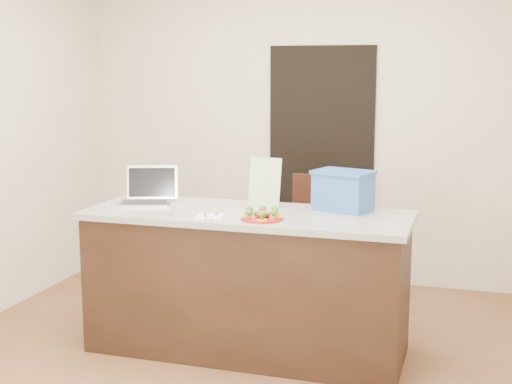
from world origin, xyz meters
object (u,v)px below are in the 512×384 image
(napkin, at_px, (209,216))
(yogurt_bottle, at_px, (263,216))
(island, at_px, (247,282))
(chair, at_px, (319,235))
(plate, at_px, (262,218))
(blue_box, at_px, (343,190))
(laptop, at_px, (148,193))

(napkin, relative_size, yogurt_bottle, 2.15)
(island, bearing_deg, chair, 73.79)
(plate, xyz_separation_m, blue_box, (0.41, 0.42, 0.12))
(island, relative_size, plate, 7.96)
(laptop, bearing_deg, island, -27.40)
(island, height_order, plate, plate)
(island, xyz_separation_m, napkin, (-0.17, -0.21, 0.46))
(napkin, relative_size, chair, 0.16)
(plate, bearing_deg, laptop, 162.06)
(plate, bearing_deg, yogurt_bottle, -67.78)
(island, xyz_separation_m, blue_box, (0.57, 0.23, 0.59))
(laptop, height_order, blue_box, blue_box)
(plate, xyz_separation_m, yogurt_bottle, (0.02, -0.04, 0.02))
(plate, height_order, blue_box, blue_box)
(blue_box, bearing_deg, laptop, -156.70)
(island, relative_size, chair, 2.01)
(island, distance_m, blue_box, 0.85)
(yogurt_bottle, xyz_separation_m, laptop, (-0.90, 0.32, 0.03))
(plate, height_order, yogurt_bottle, yogurt_bottle)
(blue_box, bearing_deg, island, -140.29)
(yogurt_bottle, relative_size, blue_box, 0.18)
(plate, bearing_deg, napkin, -176.26)
(napkin, height_order, blue_box, blue_box)
(island, distance_m, chair, 0.96)
(chair, bearing_deg, yogurt_bottle, -101.23)
(yogurt_bottle, relative_size, laptop, 0.19)
(laptop, relative_size, chair, 0.39)
(island, height_order, blue_box, blue_box)
(napkin, distance_m, blue_box, 0.87)
(island, relative_size, napkin, 12.65)
(blue_box, distance_m, chair, 0.88)
(napkin, bearing_deg, island, 50.37)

